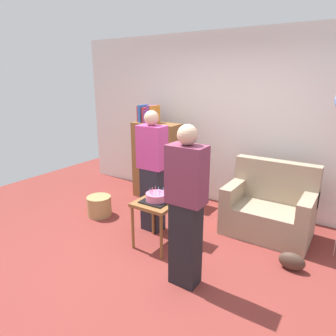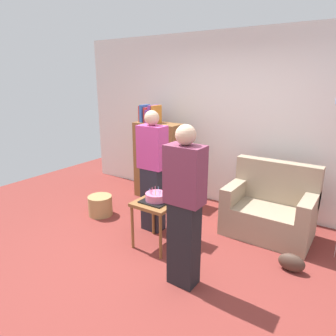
{
  "view_description": "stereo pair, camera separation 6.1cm",
  "coord_description": "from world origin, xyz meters",
  "px_view_note": "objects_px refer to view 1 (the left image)",
  "views": [
    {
      "loc": [
        1.71,
        -2.47,
        2.03
      ],
      "look_at": [
        -0.25,
        0.52,
        0.95
      ],
      "focal_mm": 32.42,
      "sensor_mm": 36.0,
      "label": 1
    },
    {
      "loc": [
        1.76,
        -2.43,
        2.03
      ],
      "look_at": [
        -0.25,
        0.52,
        0.95
      ],
      "focal_mm": 32.42,
      "sensor_mm": 36.0,
      "label": 2
    }
  ],
  "objects_px": {
    "couch": "(269,209)",
    "birthday_cake": "(157,198)",
    "bookshelf": "(156,159)",
    "wicker_basket": "(99,206)",
    "person_holding_cake": "(186,207)",
    "person_blowing_candles": "(152,172)",
    "handbag": "(292,261)",
    "side_table": "(157,208)"
  },
  "relations": [
    {
      "from": "person_blowing_candles",
      "to": "handbag",
      "type": "relative_size",
      "value": 5.82
    },
    {
      "from": "couch",
      "to": "person_blowing_candles",
      "type": "distance_m",
      "value": 1.63
    },
    {
      "from": "couch",
      "to": "person_holding_cake",
      "type": "relative_size",
      "value": 0.67
    },
    {
      "from": "person_holding_cake",
      "to": "wicker_basket",
      "type": "xyz_separation_m",
      "value": [
        -1.88,
        0.65,
        -0.68
      ]
    },
    {
      "from": "couch",
      "to": "person_holding_cake",
      "type": "bearing_deg",
      "value": -105.04
    },
    {
      "from": "bookshelf",
      "to": "handbag",
      "type": "height_order",
      "value": "bookshelf"
    },
    {
      "from": "person_holding_cake",
      "to": "handbag",
      "type": "height_order",
      "value": "person_holding_cake"
    },
    {
      "from": "side_table",
      "to": "wicker_basket",
      "type": "bearing_deg",
      "value": 169.53
    },
    {
      "from": "couch",
      "to": "side_table",
      "type": "xyz_separation_m",
      "value": [
        -1.05,
        -1.09,
        0.16
      ]
    },
    {
      "from": "birthday_cake",
      "to": "person_blowing_candles",
      "type": "height_order",
      "value": "person_blowing_candles"
    },
    {
      "from": "person_blowing_candles",
      "to": "wicker_basket",
      "type": "distance_m",
      "value": 1.16
    },
    {
      "from": "bookshelf",
      "to": "person_blowing_candles",
      "type": "relative_size",
      "value": 0.97
    },
    {
      "from": "couch",
      "to": "side_table",
      "type": "bearing_deg",
      "value": -134.05
    },
    {
      "from": "person_holding_cake",
      "to": "wicker_basket",
      "type": "height_order",
      "value": "person_holding_cake"
    },
    {
      "from": "person_holding_cake",
      "to": "handbag",
      "type": "xyz_separation_m",
      "value": [
        0.87,
        0.82,
        -0.73
      ]
    },
    {
      "from": "birthday_cake",
      "to": "person_holding_cake",
      "type": "distance_m",
      "value": 0.8
    },
    {
      "from": "couch",
      "to": "wicker_basket",
      "type": "bearing_deg",
      "value": -159.35
    },
    {
      "from": "handbag",
      "to": "bookshelf",
      "type": "bearing_deg",
      "value": 159.66
    },
    {
      "from": "bookshelf",
      "to": "birthday_cake",
      "type": "relative_size",
      "value": 4.96
    },
    {
      "from": "couch",
      "to": "side_table",
      "type": "relative_size",
      "value": 1.86
    },
    {
      "from": "couch",
      "to": "birthday_cake",
      "type": "xyz_separation_m",
      "value": [
        -1.05,
        -1.09,
        0.3
      ]
    },
    {
      "from": "side_table",
      "to": "birthday_cake",
      "type": "relative_size",
      "value": 1.85
    },
    {
      "from": "birthday_cake",
      "to": "handbag",
      "type": "xyz_separation_m",
      "value": [
        1.52,
        0.4,
        -0.54
      ]
    },
    {
      "from": "birthday_cake",
      "to": "person_blowing_candles",
      "type": "relative_size",
      "value": 0.2
    },
    {
      "from": "couch",
      "to": "birthday_cake",
      "type": "distance_m",
      "value": 1.55
    },
    {
      "from": "birthday_cake",
      "to": "handbag",
      "type": "distance_m",
      "value": 1.66
    },
    {
      "from": "couch",
      "to": "person_holding_cake",
      "type": "xyz_separation_m",
      "value": [
        -0.41,
        -1.51,
        0.49
      ]
    },
    {
      "from": "bookshelf",
      "to": "person_holding_cake",
      "type": "height_order",
      "value": "person_holding_cake"
    },
    {
      "from": "couch",
      "to": "birthday_cake",
      "type": "bearing_deg",
      "value": -134.05
    },
    {
      "from": "couch",
      "to": "birthday_cake",
      "type": "relative_size",
      "value": 3.44
    },
    {
      "from": "person_blowing_candles",
      "to": "birthday_cake",
      "type": "bearing_deg",
      "value": -28.34
    },
    {
      "from": "person_blowing_candles",
      "to": "side_table",
      "type": "bearing_deg",
      "value": -28.34
    },
    {
      "from": "wicker_basket",
      "to": "birthday_cake",
      "type": "bearing_deg",
      "value": -10.47
    },
    {
      "from": "bookshelf",
      "to": "handbag",
      "type": "distance_m",
      "value": 2.68
    },
    {
      "from": "couch",
      "to": "person_blowing_candles",
      "type": "bearing_deg",
      "value": -150.6
    },
    {
      "from": "person_blowing_candles",
      "to": "person_holding_cake",
      "type": "height_order",
      "value": "same"
    },
    {
      "from": "side_table",
      "to": "person_blowing_candles",
      "type": "relative_size",
      "value": 0.36
    },
    {
      "from": "bookshelf",
      "to": "wicker_basket",
      "type": "height_order",
      "value": "bookshelf"
    },
    {
      "from": "side_table",
      "to": "birthday_cake",
      "type": "distance_m",
      "value": 0.14
    },
    {
      "from": "birthday_cake",
      "to": "handbag",
      "type": "relative_size",
      "value": 1.14
    },
    {
      "from": "bookshelf",
      "to": "side_table",
      "type": "height_order",
      "value": "bookshelf"
    },
    {
      "from": "birthday_cake",
      "to": "person_blowing_candles",
      "type": "distance_m",
      "value": 0.48
    }
  ]
}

